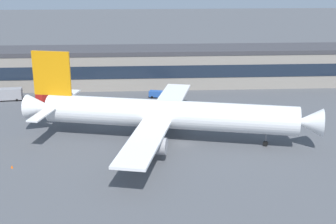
% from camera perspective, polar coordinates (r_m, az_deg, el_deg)
% --- Properties ---
extents(ground_plane, '(600.00, 600.00, 0.00)m').
position_cam_1_polar(ground_plane, '(97.89, 1.87, -3.92)').
color(ground_plane, '#4C4F54').
extents(terminal_building, '(173.14, 14.38, 11.57)m').
position_cam_1_polar(terminal_building, '(143.92, 0.10, 5.59)').
color(terminal_building, gray).
rests_on(terminal_building, ground_plane).
extents(airliner, '(62.66, 53.80, 18.34)m').
position_cam_1_polar(airliner, '(98.22, -0.38, -0.27)').
color(airliner, white).
rests_on(airliner, ground_plane).
extents(stair_truck, '(4.91, 6.43, 3.55)m').
position_cam_1_polar(stair_truck, '(131.12, -14.64, 2.07)').
color(stair_truck, red).
rests_on(stair_truck, ground_plane).
extents(belt_loader, '(6.70, 3.61, 1.95)m').
position_cam_1_polar(belt_loader, '(130.57, -0.86, 2.21)').
color(belt_loader, '#2651A5').
rests_on(belt_loader, ground_plane).
extents(fuel_truck, '(8.64, 3.62, 3.35)m').
position_cam_1_polar(fuel_truck, '(135.48, -19.10, 2.12)').
color(fuel_truck, gray).
rests_on(fuel_truck, ground_plane).
extents(traffic_cone_0, '(0.46, 0.46, 0.57)m').
position_cam_1_polar(traffic_cone_0, '(91.31, -18.53, -6.35)').
color(traffic_cone_0, '#F2590C').
rests_on(traffic_cone_0, ground_plane).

